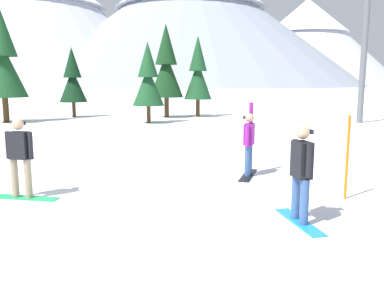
{
  "coord_description": "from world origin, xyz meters",
  "views": [
    {
      "loc": [
        2.59,
        -6.3,
        2.49
      ],
      "look_at": [
        1.85,
        3.1,
        1.0
      ],
      "focal_mm": 36.87,
      "sensor_mm": 36.0,
      "label": 1
    }
  ],
  "objects_px": {
    "snowboarder_midground": "(20,157)",
    "pine_tree_leaning": "(198,73)",
    "ski_lift_tower": "(366,24)",
    "snowboarder_background": "(249,142)",
    "pine_tree_short": "(148,79)",
    "snowboarder_foreground": "(301,172)",
    "pine_tree_slender": "(166,67)",
    "pine_tree_young": "(73,79)",
    "pine_tree_twin": "(2,59)",
    "trail_marker_pole": "(347,158)"
  },
  "relations": [
    {
      "from": "snowboarder_midground",
      "to": "pine_tree_leaning",
      "type": "distance_m",
      "value": 20.68
    },
    {
      "from": "snowboarder_midground",
      "to": "ski_lift_tower",
      "type": "xyz_separation_m",
      "value": [
        12.69,
        16.98,
        4.94
      ]
    },
    {
      "from": "snowboarder_midground",
      "to": "snowboarder_background",
      "type": "xyz_separation_m",
      "value": [
        5.0,
        2.48,
        0.0
      ]
    },
    {
      "from": "snowboarder_background",
      "to": "pine_tree_leaning",
      "type": "height_order",
      "value": "pine_tree_leaning"
    },
    {
      "from": "ski_lift_tower",
      "to": "pine_tree_short",
      "type": "bearing_deg",
      "value": -174.36
    },
    {
      "from": "snowboarder_foreground",
      "to": "pine_tree_slender",
      "type": "bearing_deg",
      "value": 104.5
    },
    {
      "from": "pine_tree_slender",
      "to": "pine_tree_young",
      "type": "bearing_deg",
      "value": -176.86
    },
    {
      "from": "pine_tree_slender",
      "to": "pine_tree_twin",
      "type": "height_order",
      "value": "pine_tree_twin"
    },
    {
      "from": "snowboarder_foreground",
      "to": "pine_tree_short",
      "type": "bearing_deg",
      "value": 109.4
    },
    {
      "from": "pine_tree_short",
      "to": "ski_lift_tower",
      "type": "xyz_separation_m",
      "value": [
        12.89,
        1.27,
        3.21
      ]
    },
    {
      "from": "pine_tree_twin",
      "to": "trail_marker_pole",
      "type": "bearing_deg",
      "value": -42.94
    },
    {
      "from": "snowboarder_background",
      "to": "trail_marker_pole",
      "type": "relative_size",
      "value": 1.08
    },
    {
      "from": "pine_tree_short",
      "to": "pine_tree_twin",
      "type": "bearing_deg",
      "value": -178.26
    },
    {
      "from": "pine_tree_young",
      "to": "ski_lift_tower",
      "type": "bearing_deg",
      "value": -7.14
    },
    {
      "from": "pine_tree_young",
      "to": "ski_lift_tower",
      "type": "relative_size",
      "value": 0.49
    },
    {
      "from": "pine_tree_leaning",
      "to": "pine_tree_slender",
      "type": "xyz_separation_m",
      "value": [
        -2.16,
        -0.7,
        0.4
      ]
    },
    {
      "from": "trail_marker_pole",
      "to": "pine_tree_leaning",
      "type": "relative_size",
      "value": 0.32
    },
    {
      "from": "snowboarder_foreground",
      "to": "snowboarder_background",
      "type": "relative_size",
      "value": 0.9
    },
    {
      "from": "trail_marker_pole",
      "to": "snowboarder_foreground",
      "type": "bearing_deg",
      "value": -128.99
    },
    {
      "from": "pine_tree_leaning",
      "to": "pine_tree_young",
      "type": "height_order",
      "value": "pine_tree_leaning"
    },
    {
      "from": "trail_marker_pole",
      "to": "ski_lift_tower",
      "type": "relative_size",
      "value": 0.18
    },
    {
      "from": "pine_tree_leaning",
      "to": "pine_tree_twin",
      "type": "distance_m",
      "value": 12.62
    },
    {
      "from": "pine_tree_young",
      "to": "ski_lift_tower",
      "type": "height_order",
      "value": "ski_lift_tower"
    },
    {
      "from": "snowboarder_midground",
      "to": "snowboarder_background",
      "type": "height_order",
      "value": "snowboarder_background"
    },
    {
      "from": "pine_tree_short",
      "to": "snowboarder_foreground",
      "type": "bearing_deg",
      "value": -70.6
    },
    {
      "from": "pine_tree_young",
      "to": "pine_tree_twin",
      "type": "bearing_deg",
      "value": -125.65
    },
    {
      "from": "trail_marker_pole",
      "to": "pine_tree_slender",
      "type": "relative_size",
      "value": 0.28
    },
    {
      "from": "ski_lift_tower",
      "to": "snowboarder_foreground",
      "type": "bearing_deg",
      "value": -111.22
    },
    {
      "from": "snowboarder_foreground",
      "to": "trail_marker_pole",
      "type": "distance_m",
      "value": 2.0
    },
    {
      "from": "snowboarder_midground",
      "to": "pine_tree_short",
      "type": "xyz_separation_m",
      "value": [
        -0.21,
        15.71,
        1.74
      ]
    },
    {
      "from": "snowboarder_midground",
      "to": "pine_tree_slender",
      "type": "bearing_deg",
      "value": 89.07
    },
    {
      "from": "pine_tree_young",
      "to": "pine_tree_short",
      "type": "relative_size",
      "value": 1.01
    },
    {
      "from": "trail_marker_pole",
      "to": "pine_tree_twin",
      "type": "bearing_deg",
      "value": 137.06
    },
    {
      "from": "pine_tree_young",
      "to": "pine_tree_slender",
      "type": "relative_size",
      "value": 0.76
    },
    {
      "from": "pine_tree_leaning",
      "to": "pine_tree_young",
      "type": "relative_size",
      "value": 1.17
    },
    {
      "from": "snowboarder_foreground",
      "to": "ski_lift_tower",
      "type": "height_order",
      "value": "ski_lift_tower"
    },
    {
      "from": "snowboarder_midground",
      "to": "trail_marker_pole",
      "type": "relative_size",
      "value": 0.96
    },
    {
      "from": "snowboarder_foreground",
      "to": "pine_tree_twin",
      "type": "bearing_deg",
      "value": 131.88
    },
    {
      "from": "snowboarder_foreground",
      "to": "pine_tree_twin",
      "type": "distance_m",
      "value": 22.32
    },
    {
      "from": "pine_tree_leaning",
      "to": "pine_tree_young",
      "type": "distance_m",
      "value": 8.83
    },
    {
      "from": "pine_tree_young",
      "to": "pine_tree_twin",
      "type": "xyz_separation_m",
      "value": [
        -2.81,
        -3.92,
        1.18
      ]
    },
    {
      "from": "snowboarder_background",
      "to": "pine_tree_young",
      "type": "xyz_separation_m",
      "value": [
        -11.27,
        16.88,
        1.75
      ]
    },
    {
      "from": "trail_marker_pole",
      "to": "pine_tree_short",
      "type": "bearing_deg",
      "value": 115.23
    },
    {
      "from": "pine_tree_short",
      "to": "pine_tree_slender",
      "type": "height_order",
      "value": "pine_tree_slender"
    },
    {
      "from": "snowboarder_foreground",
      "to": "snowboarder_midground",
      "type": "bearing_deg",
      "value": 169.66
    },
    {
      "from": "pine_tree_leaning",
      "to": "pine_tree_short",
      "type": "bearing_deg",
      "value": -119.76
    },
    {
      "from": "snowboarder_midground",
      "to": "pine_tree_slender",
      "type": "height_order",
      "value": "pine_tree_slender"
    },
    {
      "from": "pine_tree_leaning",
      "to": "snowboarder_foreground",
      "type": "bearing_deg",
      "value": -81.51
    },
    {
      "from": "snowboarder_foreground",
      "to": "pine_tree_young",
      "type": "xyz_separation_m",
      "value": [
        -11.96,
        20.4,
        1.74
      ]
    },
    {
      "from": "ski_lift_tower",
      "to": "pine_tree_twin",
      "type": "bearing_deg",
      "value": -175.95
    }
  ]
}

